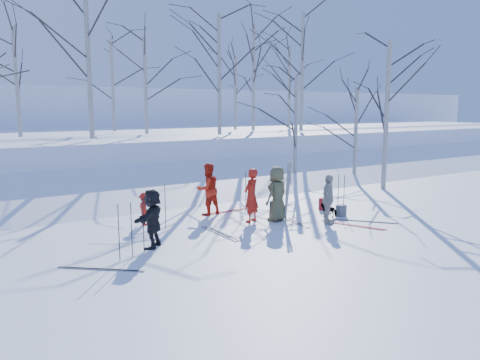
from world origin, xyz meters
TOP-DOWN VIEW (x-y plane):
  - ground at (0.00, 0.00)m, footprint 120.00×120.00m
  - snow_ramp at (0.00, 7.00)m, footprint 70.00×9.49m
  - snow_plateau at (0.00, 17.00)m, footprint 70.00×18.00m
  - far_hill at (0.00, 38.00)m, footprint 90.00×30.00m
  - skier_olive_center at (0.96, 0.83)m, footprint 0.97×0.77m
  - skier_red_north at (0.19, 1.14)m, footprint 0.73×0.63m
  - skier_redor_behind at (-0.47, 2.76)m, footprint 0.88×0.71m
  - skier_red_seated at (-2.76, 2.58)m, footprint 0.38×0.65m
  - skier_cream_east at (2.04, -0.34)m, footprint 0.96×0.78m
  - skier_grey_west at (-3.44, 0.28)m, footprint 1.30×1.32m
  - dog at (2.70, 0.33)m, footprint 0.54×0.53m
  - upright_ski_left at (1.19, 0.62)m, footprint 0.07×0.16m
  - upright_ski_right at (1.26, 0.65)m, footprint 0.14×0.23m
  - ski_pair_a at (3.21, -0.77)m, footprint 2.08×2.10m
  - ski_pair_b at (2.54, -0.95)m, footprint 1.56×2.04m
  - ski_pair_c at (-1.34, 0.46)m, footprint 0.31×1.91m
  - ski_pair_d at (-5.08, -0.68)m, footprint 2.08×2.10m
  - ski_pair_e at (0.42, 2.80)m, footprint 0.36×1.92m
  - ski_pair_f at (1.36, 0.51)m, footprint 0.93×1.98m
  - ski_pole_a at (0.99, 2.67)m, footprint 0.02×0.02m
  - ski_pole_b at (-4.50, -0.27)m, footprint 0.02×0.02m
  - ski_pole_c at (-4.18, -0.24)m, footprint 0.02×0.02m
  - ski_pole_d at (-3.77, 0.06)m, footprint 0.02×0.02m
  - ski_pole_e at (3.35, 0.30)m, footprint 0.02×0.02m
  - ski_pole_f at (3.34, 0.56)m, footprint 0.02×0.02m
  - ski_pole_g at (-2.44, 1.76)m, footprint 0.02×0.02m
  - backpack_red at (3.32, 1.20)m, footprint 0.32×0.22m
  - backpack_grey at (3.10, 0.15)m, footprint 0.30×0.20m
  - backpack_dark at (1.62, 1.77)m, footprint 0.34×0.24m
  - birch_plateau_b at (1.17, 12.21)m, footprint 4.00×4.00m
  - birch_plateau_c at (12.65, 14.94)m, footprint 4.41×4.41m
  - birch_plateau_d at (10.01, 10.48)m, footprint 5.27×5.27m
  - birch_plateau_e at (-2.21, 10.07)m, footprint 5.67×5.67m
  - birch_plateau_f at (7.34, 13.46)m, footprint 3.67×3.67m
  - birch_plateau_g at (-4.68, 13.08)m, footprint 4.07×4.07m
  - birch_plateau_h at (0.59, 15.68)m, footprint 4.15×4.15m
  - birch_plateau_i at (7.64, 11.98)m, footprint 4.78×4.78m
  - birch_plateau_k at (4.07, 9.75)m, footprint 4.72×4.72m
  - birch_edge_b at (8.41, 2.93)m, footprint 5.04×5.04m
  - birch_edge_c at (9.10, 5.32)m, footprint 3.77×3.77m
  - birch_edge_e at (5.82, 5.88)m, footprint 4.07×4.07m

SIDE VIEW (x-z plane):
  - ground at x=0.00m, z-range 0.00..0.00m
  - ski_pair_a at x=3.21m, z-range 0.00..0.02m
  - ski_pair_b at x=2.54m, z-range 0.00..0.02m
  - ski_pair_c at x=-1.34m, z-range 0.00..0.02m
  - ski_pair_d at x=-5.08m, z-range 0.00..0.02m
  - ski_pair_e at x=0.42m, z-range 0.00..0.02m
  - ski_pair_f at x=1.36m, z-range 0.00..0.02m
  - snow_ramp at x=0.00m, z-range -1.91..2.21m
  - backpack_grey at x=3.10m, z-range 0.00..0.38m
  - backpack_dark at x=1.62m, z-range 0.00..0.40m
  - backpack_red at x=3.32m, z-range 0.00..0.42m
  - dog at x=2.70m, z-range 0.00..0.44m
  - skier_red_seated at x=-2.76m, z-range 0.00..1.00m
  - ski_pole_a at x=0.99m, z-range 0.00..1.34m
  - ski_pole_b at x=-4.50m, z-range 0.00..1.34m
  - ski_pole_c at x=-4.18m, z-range 0.00..1.34m
  - ski_pole_d at x=-3.77m, z-range 0.00..1.34m
  - ski_pole_e at x=3.35m, z-range 0.00..1.34m
  - ski_pole_f at x=3.34m, z-range 0.00..1.34m
  - ski_pole_g at x=-2.44m, z-range 0.00..1.34m
  - skier_grey_west at x=-3.44m, z-range 0.00..1.52m
  - skier_cream_east at x=2.04m, z-range 0.00..1.53m
  - skier_red_north at x=0.19m, z-range 0.00..1.69m
  - skier_redor_behind at x=-0.47m, z-range 0.00..1.73m
  - skier_olive_center at x=0.96m, z-range 0.00..1.73m
  - upright_ski_left at x=1.19m, z-range 0.00..1.90m
  - upright_ski_right at x=1.26m, z-range 0.00..1.90m
  - snow_plateau at x=0.00m, z-range -0.10..2.10m
  - far_hill at x=0.00m, z-range -1.00..5.00m
  - birch_edge_c at x=9.10m, z-range 0.00..4.52m
  - birch_edge_e at x=5.82m, z-range 0.00..4.96m
  - birch_edge_b at x=8.41m, z-range 0.00..6.34m
  - birch_plateau_f at x=7.34m, z-range 2.20..6.58m
  - birch_plateau_b at x=1.17m, z-range 2.20..7.06m
  - birch_plateau_g at x=-4.68m, z-range 2.20..7.15m
  - birch_plateau_h at x=0.59m, z-range 2.20..7.27m
  - birch_plateau_c at x=12.65m, z-range 2.20..7.65m
  - birch_plateau_k at x=4.07m, z-range 2.20..8.08m
  - birch_plateau_i at x=7.64m, z-range 2.20..8.17m
  - birch_plateau_d at x=10.01m, z-range 2.20..8.87m
  - birch_plateau_e at x=-2.21m, z-range 2.20..9.45m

